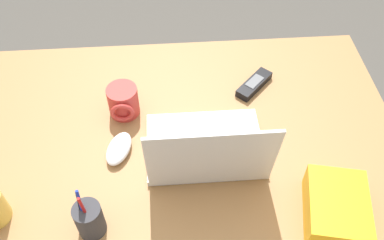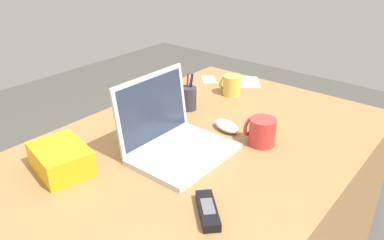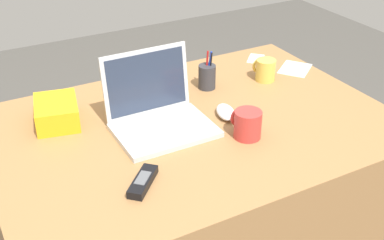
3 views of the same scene
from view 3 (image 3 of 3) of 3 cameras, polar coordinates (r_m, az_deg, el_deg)
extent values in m
cube|color=#9E7042|center=(1.92, 0.16, -10.18)|extent=(1.35, 0.94, 0.76)
cube|color=silver|center=(1.64, -3.15, -1.21)|extent=(0.32, 0.23, 0.02)
cube|color=silver|center=(1.65, -3.47, -0.57)|extent=(0.26, 0.12, 0.00)
cube|color=silver|center=(1.58, -2.02, -2.09)|extent=(0.09, 0.05, 0.00)
cube|color=silver|center=(1.69, -5.25, 4.38)|extent=(0.31, 0.04, 0.23)
cube|color=#283347|center=(1.68, -5.18, 4.34)|extent=(0.28, 0.03, 0.20)
ellipsoid|color=white|center=(1.73, 3.87, 0.93)|extent=(0.09, 0.13, 0.03)
cylinder|color=#E0BC4C|center=(2.00, 8.44, 5.68)|extent=(0.08, 0.08, 0.09)
torus|color=#E0BC4C|center=(2.03, 7.70, 6.26)|extent=(0.06, 0.01, 0.06)
cylinder|color=#C63833|center=(1.60, 6.41, -0.51)|extent=(0.09, 0.09, 0.09)
torus|color=#C63833|center=(1.64, 5.44, 0.42)|extent=(0.07, 0.01, 0.07)
cube|color=black|center=(1.41, -5.65, -7.04)|extent=(0.13, 0.13, 0.02)
cube|color=#595B60|center=(1.40, -5.67, -6.61)|extent=(0.07, 0.07, 0.00)
cylinder|color=#333338|center=(1.91, 1.73, 4.97)|extent=(0.07, 0.07, 0.09)
cylinder|color=#1933B2|center=(1.90, 1.95, 6.11)|extent=(0.01, 0.04, 0.13)
cylinder|color=black|center=(1.90, 2.12, 6.05)|extent=(0.01, 0.03, 0.13)
cylinder|color=red|center=(1.90, 1.69, 6.06)|extent=(0.01, 0.01, 0.13)
cube|color=#F2AD19|center=(1.74, -15.25, 0.85)|extent=(0.18, 0.21, 0.08)
cube|color=white|center=(2.21, 7.32, 6.99)|extent=(0.12, 0.12, 0.00)
cube|color=white|center=(2.14, 11.73, 5.78)|extent=(0.19, 0.18, 0.00)
camera|label=1|loc=(2.08, -11.23, 31.54)|focal=39.04mm
camera|label=2|loc=(0.67, -44.25, 2.37)|focal=35.65mm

